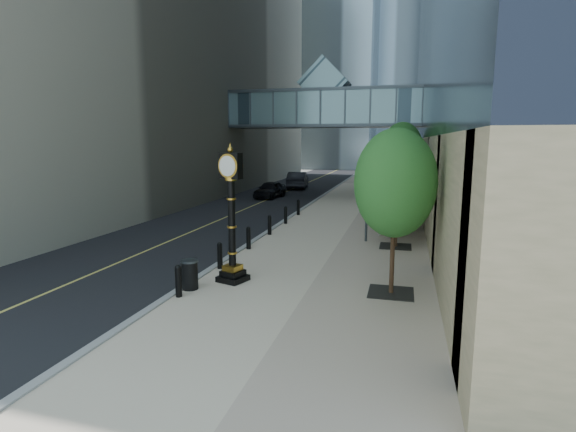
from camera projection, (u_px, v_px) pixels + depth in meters
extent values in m
plane|color=gray|center=(251.00, 319.00, 12.18)|extent=(320.00, 320.00, 0.00)
cube|color=black|center=(308.00, 183.00, 52.10)|extent=(8.00, 180.00, 0.02)
cube|color=beige|center=(378.00, 184.00, 50.11)|extent=(8.00, 180.00, 0.06)
cube|color=gray|center=(342.00, 183.00, 51.10)|extent=(0.25, 180.00, 0.07)
cube|color=silver|center=(373.00, 39.00, 122.86)|extent=(22.00, 22.00, 65.00)
cube|color=slate|center=(325.00, 109.00, 38.41)|extent=(17.00, 4.00, 3.00)
cube|color=#383F44|center=(324.00, 126.00, 38.65)|extent=(17.00, 4.20, 0.25)
cube|color=#383F44|center=(325.00, 91.00, 38.17)|extent=(17.00, 4.20, 0.25)
cube|color=slate|center=(325.00, 84.00, 38.07)|extent=(4.24, 3.00, 4.24)
cube|color=#383F44|center=(398.00, 152.00, 23.98)|extent=(3.00, 8.00, 0.25)
cube|color=slate|center=(399.00, 149.00, 23.96)|extent=(2.80, 7.80, 0.06)
cylinder|color=#383F44|center=(367.00, 199.00, 21.12)|extent=(0.12, 0.12, 4.20)
cylinder|color=#383F44|center=(377.00, 184.00, 28.18)|extent=(0.12, 0.12, 4.20)
cylinder|color=black|center=(178.00, 283.00, 13.72)|extent=(0.20, 0.20, 0.90)
cylinder|color=black|center=(220.00, 257.00, 16.77)|extent=(0.20, 0.20, 0.90)
cylinder|color=black|center=(249.00, 239.00, 19.83)|extent=(0.20, 0.20, 0.90)
cylinder|color=black|center=(270.00, 226.00, 22.88)|extent=(0.20, 0.20, 0.90)
cylinder|color=black|center=(286.00, 216.00, 25.94)|extent=(0.20, 0.20, 0.90)
cylinder|color=black|center=(298.00, 208.00, 28.99)|extent=(0.20, 0.20, 0.90)
cube|color=black|center=(391.00, 293.00, 14.14)|extent=(1.40, 1.40, 0.02)
cylinder|color=#472E1E|center=(392.00, 251.00, 13.92)|extent=(0.14, 0.14, 2.72)
ellipsoid|color=#276726|center=(395.00, 183.00, 13.57)|extent=(2.49, 2.49, 3.33)
cube|color=black|center=(395.00, 246.00, 20.34)|extent=(1.40, 1.40, 0.02)
cylinder|color=#472E1E|center=(397.00, 219.00, 20.14)|extent=(0.14, 0.14, 2.53)
ellipsoid|color=#276726|center=(398.00, 175.00, 19.81)|extent=(2.32, 2.32, 3.09)
cube|color=black|center=(398.00, 222.00, 26.55)|extent=(1.40, 1.40, 0.02)
cylinder|color=#472E1E|center=(399.00, 202.00, 26.36)|extent=(0.14, 0.14, 2.36)
ellipsoid|color=#276726|center=(400.00, 171.00, 26.05)|extent=(2.16, 2.16, 2.88)
cube|color=black|center=(399.00, 206.00, 32.75)|extent=(1.40, 1.40, 0.02)
cylinder|color=#472E1E|center=(400.00, 185.00, 32.49)|extent=(0.14, 0.14, 3.22)
ellipsoid|color=#276726|center=(402.00, 150.00, 32.08)|extent=(2.95, 2.95, 3.94)
cube|color=black|center=(400.00, 196.00, 38.96)|extent=(1.40, 1.40, 0.02)
cylinder|color=#472E1E|center=(401.00, 179.00, 38.72)|extent=(0.14, 0.14, 2.96)
ellipsoid|color=#276726|center=(402.00, 152.00, 38.34)|extent=(2.72, 2.72, 3.62)
cube|color=black|center=(233.00, 278.00, 15.32)|extent=(1.07, 1.07, 0.19)
cube|color=black|center=(233.00, 273.00, 15.29)|extent=(0.83, 0.83, 0.19)
cube|color=gold|center=(233.00, 268.00, 15.26)|extent=(0.65, 0.65, 0.19)
cylinder|color=black|center=(232.00, 223.00, 15.00)|extent=(0.25, 0.25, 2.93)
cube|color=black|center=(231.00, 166.00, 14.69)|extent=(0.85, 0.52, 0.85)
cylinder|color=white|center=(232.00, 166.00, 14.85)|extent=(0.64, 0.24, 0.66)
cylinder|color=white|center=(229.00, 166.00, 14.53)|extent=(0.64, 0.24, 0.66)
sphere|color=gold|center=(230.00, 150.00, 14.61)|extent=(0.19, 0.19, 0.19)
cylinder|color=black|center=(190.00, 276.00, 14.44)|extent=(0.59, 0.59, 0.90)
imported|color=beige|center=(383.00, 218.00, 22.48)|extent=(0.72, 0.54, 1.78)
imported|color=black|center=(270.00, 190.00, 38.00)|extent=(2.09, 4.30, 1.41)
imported|color=black|center=(298.00, 180.00, 45.61)|extent=(2.42, 5.30, 1.68)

